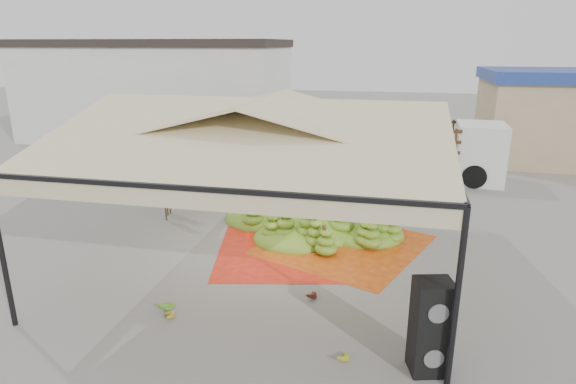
% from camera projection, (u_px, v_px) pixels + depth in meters
% --- Properties ---
extents(ground, '(90.00, 90.00, 0.00)m').
position_uv_depth(ground, '(268.00, 257.00, 12.21)').
color(ground, slate).
rests_on(ground, ground).
extents(canopy_tent, '(8.10, 8.10, 4.00)m').
position_uv_depth(canopy_tent, '(266.00, 128.00, 11.24)').
color(canopy_tent, black).
rests_on(canopy_tent, ground).
extents(building_white, '(14.30, 6.30, 5.40)m').
position_uv_depth(building_white, '(156.00, 90.00, 26.52)').
color(building_white, silver).
rests_on(building_white, ground).
extents(building_tan, '(6.30, 5.30, 4.10)m').
position_uv_depth(building_tan, '(554.00, 116.00, 21.69)').
color(building_tan, tan).
rests_on(building_tan, ground).
extents(tarp_left, '(4.39, 4.25, 0.01)m').
position_uv_depth(tarp_left, '(291.00, 252.00, 12.54)').
color(tarp_left, red).
rests_on(tarp_left, ground).
extents(tarp_right, '(4.98, 5.08, 0.01)m').
position_uv_depth(tarp_right, '(344.00, 245.00, 12.98)').
color(tarp_right, orange).
rests_on(tarp_right, ground).
extents(banana_heap, '(6.25, 5.38, 1.21)m').
position_uv_depth(banana_heap, '(314.00, 208.00, 14.01)').
color(banana_heap, '#457919').
rests_on(banana_heap, ground).
extents(hand_yellow_a, '(0.49, 0.44, 0.18)m').
position_uv_depth(hand_yellow_a, '(340.00, 354.00, 8.27)').
color(hand_yellow_a, gold).
rests_on(hand_yellow_a, ground).
extents(hand_yellow_b, '(0.57, 0.55, 0.20)m').
position_uv_depth(hand_yellow_b, '(165.00, 314.00, 9.46)').
color(hand_yellow_b, gold).
rests_on(hand_yellow_b, ground).
extents(hand_red_a, '(0.52, 0.46, 0.20)m').
position_uv_depth(hand_red_a, '(309.00, 293.00, 10.29)').
color(hand_red_a, '#592714').
rests_on(hand_red_a, ground).
extents(hand_red_b, '(0.53, 0.50, 0.19)m').
position_uv_depth(hand_red_b, '(427.00, 362.00, 8.06)').
color(hand_red_b, '#541913').
rests_on(hand_red_b, ground).
extents(hand_green, '(0.61, 0.60, 0.21)m').
position_uv_depth(hand_green, '(165.00, 302.00, 9.89)').
color(hand_green, '#347518').
rests_on(hand_green, ground).
extents(hanging_bunches, '(3.24, 0.24, 0.20)m').
position_uv_depth(hanging_bunches, '(307.00, 169.00, 10.29)').
color(hanging_bunches, '#567819').
rests_on(hanging_bunches, ground).
extents(speaker_stack, '(0.70, 0.65, 1.64)m').
position_uv_depth(speaker_stack, '(431.00, 327.00, 7.76)').
color(speaker_stack, black).
rests_on(speaker_stack, ground).
extents(banana_leaves, '(0.96, 1.36, 3.70)m').
position_uv_depth(banana_leaves, '(173.00, 216.00, 15.13)').
color(banana_leaves, '#20691C').
rests_on(banana_leaves, ground).
extents(vendor, '(0.75, 0.56, 1.88)m').
position_uv_depth(vendor, '(291.00, 168.00, 17.21)').
color(vendor, gray).
rests_on(vendor, ground).
extents(truck_left, '(6.38, 3.69, 2.08)m').
position_uv_depth(truck_left, '(295.00, 144.00, 19.65)').
color(truck_left, '#452717').
rests_on(truck_left, ground).
extents(truck_right, '(6.73, 2.63, 2.27)m').
position_uv_depth(truck_right, '(423.00, 143.00, 19.10)').
color(truck_right, '#442916').
rests_on(truck_right, ground).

